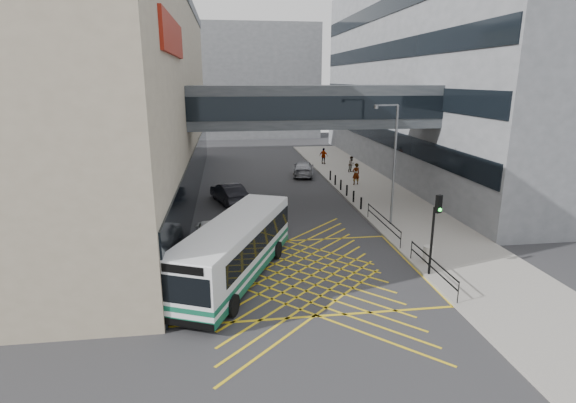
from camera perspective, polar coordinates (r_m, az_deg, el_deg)
name	(u,v)px	position (r m, az deg, el deg)	size (l,w,h in m)	color
ground	(299,271)	(23.03, 1.37, -8.88)	(120.00, 120.00, 0.00)	#333335
building_whsmith	(28,99)	(39.55, -30.09, 11.22)	(24.17, 42.00, 16.00)	tan
building_right	(492,73)	(52.45, 24.49, 14.60)	(24.09, 44.00, 20.00)	slate
building_far	(232,82)	(80.75, -7.06, 14.87)	(28.00, 16.00, 18.00)	slate
skybridge	(314,106)	(33.41, 3.30, 11.96)	(20.00, 4.10, 3.00)	#3B4045
pavement	(375,193)	(38.96, 10.98, 1.12)	(6.00, 54.00, 0.16)	gray
box_junction	(299,271)	(23.02, 1.37, -8.87)	(12.00, 9.00, 0.01)	gold
bus	(236,248)	(21.89, -6.56, -5.85)	(6.28, 10.53, 2.93)	white
car_white	(211,231)	(26.85, -9.77, -3.76)	(1.96, 4.78, 1.52)	white
car_dark	(229,193)	(35.68, -7.55, 1.13)	(1.95, 4.98, 1.56)	black
car_silver	(304,168)	(45.29, 1.98, 4.25)	(2.08, 4.93, 1.53)	#9A9BA2
traffic_light	(435,223)	(22.44, 18.18, -2.67)	(0.33, 0.48, 4.06)	black
street_lamp	(392,158)	(29.40, 13.10, 5.42)	(1.76, 0.61, 7.77)	slate
litter_bin	(428,254)	(24.60, 17.36, -6.43)	(0.53, 0.53, 0.91)	#ADA89E
kerb_railings	(403,238)	(25.90, 14.34, -4.47)	(0.05, 12.54, 1.00)	black
bollards	(344,188)	(38.05, 7.09, 1.77)	(0.14, 10.14, 0.90)	black
pedestrian_a	(356,174)	(41.12, 8.62, 3.48)	(0.78, 0.56, 1.95)	gray
pedestrian_b	(352,164)	(46.70, 8.08, 4.71)	(0.79, 0.46, 1.63)	gray
pedestrian_c	(324,156)	(50.91, 4.55, 5.77)	(1.06, 0.51, 1.79)	gray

